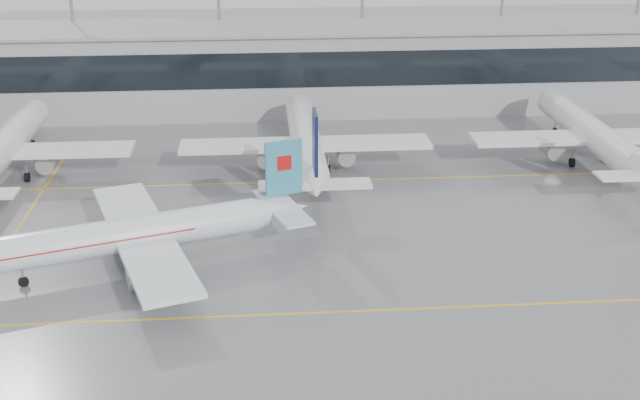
{
  "coord_description": "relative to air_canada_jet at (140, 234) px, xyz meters",
  "views": [
    {
      "loc": [
        -5.45,
        -56.7,
        33.13
      ],
      "look_at": [
        0.0,
        12.0,
        5.0
      ],
      "focal_mm": 45.0,
      "sensor_mm": 36.0,
      "label": 1
    }
  ],
  "objects": [
    {
      "name": "air_canada_jet",
      "position": [
        0.0,
        0.0,
        0.0
      ],
      "size": [
        32.79,
        26.14,
        10.23
      ],
      "rotation": [
        0.0,
        0.0,
        3.46
      ],
      "color": "white",
      "rests_on": "ground"
    },
    {
      "name": "taxi_line_main",
      "position": [
        16.39,
        -9.68,
        -3.2
      ],
      "size": [
        120.0,
        0.25,
        0.01
      ],
      "primitive_type": "cube",
      "color": "yellow",
      "rests_on": "ground"
    },
    {
      "name": "terminal",
      "position": [
        16.39,
        52.32,
        2.8
      ],
      "size": [
        180.0,
        15.0,
        12.0
      ],
      "primitive_type": "cube",
      "color": "#959598",
      "rests_on": "ground"
    },
    {
      "name": "parked_jet_b",
      "position": [
        -18.61,
        24.01,
        0.51
      ],
      "size": [
        29.64,
        36.96,
        11.72
      ],
      "rotation": [
        0.0,
        0.0,
        1.57
      ],
      "color": "white",
      "rests_on": "ground"
    },
    {
      "name": "light_masts",
      "position": [
        16.39,
        58.32,
        10.14
      ],
      "size": [
        156.4,
        1.0,
        22.6
      ],
      "color": "gray",
      "rests_on": "ground"
    },
    {
      "name": "terminal_glass",
      "position": [
        16.39,
        44.77,
        4.3
      ],
      "size": [
        180.0,
        0.2,
        5.0
      ],
      "primitive_type": "cube",
      "color": "black",
      "rests_on": "ground"
    },
    {
      "name": "taxi_line_cross",
      "position": [
        -13.61,
        5.32,
        -3.2
      ],
      "size": [
        0.25,
        60.0,
        0.01
      ],
      "primitive_type": "cube",
      "color": "yellow",
      "rests_on": "ground"
    },
    {
      "name": "taxi_line_north",
      "position": [
        16.39,
        20.32,
        -3.2
      ],
      "size": [
        120.0,
        0.25,
        0.01
      ],
      "primitive_type": "cube",
      "color": "yellow",
      "rests_on": "ground"
    },
    {
      "name": "parked_jet_d",
      "position": [
        51.39,
        24.01,
        0.51
      ],
      "size": [
        29.64,
        36.96,
        11.72
      ],
      "rotation": [
        0.0,
        0.0,
        1.57
      ],
      "color": "white",
      "rests_on": "ground"
    },
    {
      "name": "ground",
      "position": [
        16.39,
        -9.68,
        -3.2
      ],
      "size": [
        320.0,
        320.0,
        0.0
      ],
      "primitive_type": "plane",
      "color": "slate",
      "rests_on": "ground"
    },
    {
      "name": "terminal_roof",
      "position": [
        16.39,
        52.32,
        9.0
      ],
      "size": [
        182.0,
        16.0,
        0.4
      ],
      "primitive_type": "cube",
      "color": "gray",
      "rests_on": "ground"
    },
    {
      "name": "parked_jet_c",
      "position": [
        16.39,
        24.01,
        0.51
      ],
      "size": [
        29.64,
        36.96,
        11.72
      ],
      "rotation": [
        0.0,
        0.0,
        1.57
      ],
      "color": "white",
      "rests_on": "ground"
    }
  ]
}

